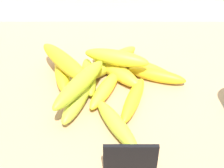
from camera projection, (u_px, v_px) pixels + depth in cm
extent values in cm
cube|color=tan|center=(128.00, 105.00, 91.04)|extent=(110.00, 76.00, 3.00)
cube|color=black|center=(132.00, 159.00, 71.40)|extent=(11.00, 0.80, 8.40)
cube|color=#8B6044|center=(131.00, 167.00, 74.58)|extent=(9.90, 1.20, 0.60)
ellipsoid|color=#A5BC30|center=(118.00, 125.00, 81.37)|extent=(11.88, 17.11, 3.76)
ellipsoid|color=yellow|center=(116.00, 70.00, 95.83)|extent=(15.56, 16.30, 4.37)
ellipsoid|color=gold|center=(134.00, 100.00, 87.81)|extent=(8.60, 16.83, 3.44)
ellipsoid|color=gold|center=(112.00, 63.00, 98.39)|extent=(17.02, 17.45, 4.12)
ellipsoid|color=yellow|center=(106.00, 90.00, 90.50)|extent=(9.78, 15.45, 3.61)
ellipsoid|color=yellow|center=(63.00, 73.00, 95.33)|extent=(6.81, 16.48, 3.91)
ellipsoid|color=#B7C92A|center=(90.00, 76.00, 94.41)|extent=(5.59, 15.41, 3.63)
ellipsoid|color=gold|center=(146.00, 68.00, 97.33)|extent=(18.41, 13.32, 3.52)
ellipsoid|color=#AFBB34|center=(80.00, 99.00, 87.77)|extent=(9.57, 18.33, 4.00)
ellipsoid|color=yellow|center=(158.00, 75.00, 94.82)|extent=(16.18, 8.27, 3.49)
ellipsoid|color=yellow|center=(118.00, 58.00, 92.97)|extent=(17.81, 8.79, 4.13)
ellipsoid|color=#A0BD28|center=(80.00, 84.00, 85.70)|extent=(13.99, 19.70, 4.11)
ellipsoid|color=gold|center=(67.00, 63.00, 91.94)|extent=(16.57, 18.82, 4.34)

